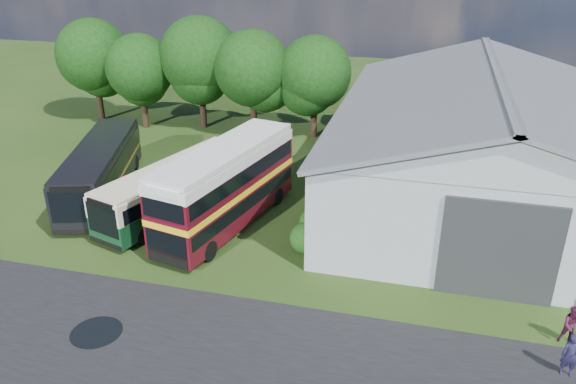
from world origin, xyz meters
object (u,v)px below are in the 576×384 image
(bus_maroon_double, at_px, (226,187))
(visitor_b, at_px, (572,326))
(storage_shed, at_px, (488,134))
(bus_green_single, at_px, (175,188))
(visitor_a, at_px, (571,356))
(bus_dark_single, at_px, (101,169))

(bus_maroon_double, xyz_separation_m, visitor_b, (17.39, -6.36, -1.53))
(storage_shed, relative_size, bus_maroon_double, 2.15)
(bus_green_single, xyz_separation_m, bus_maroon_double, (3.65, -0.81, 0.77))
(visitor_a, distance_m, visitor_b, 2.10)
(storage_shed, distance_m, bus_dark_single, 24.75)
(storage_shed, height_order, bus_green_single, storage_shed)
(visitor_a, height_order, visitor_b, visitor_a)
(storage_shed, xyz_separation_m, bus_green_single, (-18.11, -7.42, -2.53))
(bus_maroon_double, height_order, visitor_a, bus_maroon_double)
(bus_dark_single, distance_m, visitor_a, 28.30)
(bus_green_single, height_order, bus_maroon_double, bus_maroon_double)
(storage_shed, relative_size, bus_green_single, 2.17)
(storage_shed, relative_size, visitor_a, 13.37)
(bus_maroon_double, bearing_deg, bus_green_single, 179.80)
(bus_green_single, relative_size, visitor_a, 6.16)
(bus_dark_single, bearing_deg, visitor_b, -35.14)
(storage_shed, height_order, bus_dark_single, storage_shed)
(bus_maroon_double, distance_m, visitor_b, 18.58)
(bus_green_single, height_order, bus_dark_single, bus_dark_single)
(bus_green_single, bearing_deg, storage_shed, 39.50)
(visitor_a, xyz_separation_m, visitor_b, (0.44, 2.05, -0.06))
(bus_maroon_double, relative_size, visitor_b, 6.63)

